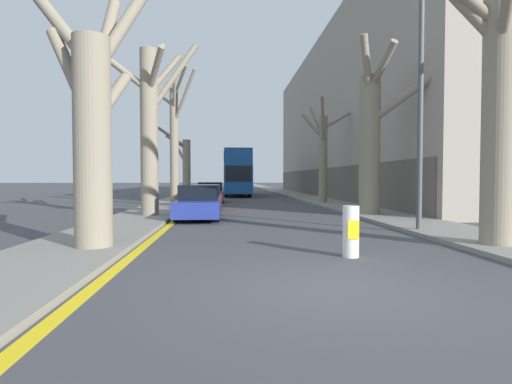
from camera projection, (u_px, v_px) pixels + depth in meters
name	position (u px, v px, depth m)	size (l,w,h in m)	color
ground_plane	(335.00, 290.00, 5.94)	(300.00, 300.00, 0.00)	#424247
sidewalk_left	(201.00, 190.00, 55.39)	(2.61, 120.00, 0.12)	gray
sidewalk_right	(275.00, 190.00, 56.15)	(2.61, 120.00, 0.12)	gray
building_facade_right	(371.00, 120.00, 35.93)	(10.08, 41.93, 13.92)	#9E9384
kerb_line_stripe	(212.00, 190.00, 55.50)	(0.24, 120.00, 0.01)	yellow
street_tree_left_0	(92.00, 121.00, 9.05)	(3.32, 2.03, 6.61)	gray
street_tree_left_1	(151.00, 122.00, 16.68)	(4.02, 4.16, 8.06)	gray
street_tree_left_2	(175.00, 140.00, 23.45)	(2.81, 3.11, 7.93)	gray
street_tree_left_3	(185.00, 166.00, 30.60)	(2.66, 3.03, 5.69)	gray
street_tree_right_0	(499.00, 78.00, 9.12)	(3.06, 3.79, 8.66)	gray
street_tree_right_1	(372.00, 137.00, 17.24)	(3.44, 2.72, 7.60)	gray
street_tree_right_2	(324.00, 152.00, 25.89)	(4.70, 2.78, 6.89)	gray
double_decker_bus	(237.00, 171.00, 38.71)	(2.47, 10.98, 4.25)	#19519E
parked_car_0	(199.00, 203.00, 16.39)	(1.74, 4.24, 1.39)	navy
parked_car_1	(206.00, 197.00, 21.89)	(1.72, 4.53, 1.32)	maroon
parked_car_2	(210.00, 193.00, 27.88)	(1.84, 3.94, 1.39)	#4C5156
lamp_post	(418.00, 67.00, 11.94)	(1.40, 0.20, 9.04)	#4C4F54
traffic_bollard	(351.00, 231.00, 8.39)	(0.34, 0.35, 1.08)	white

